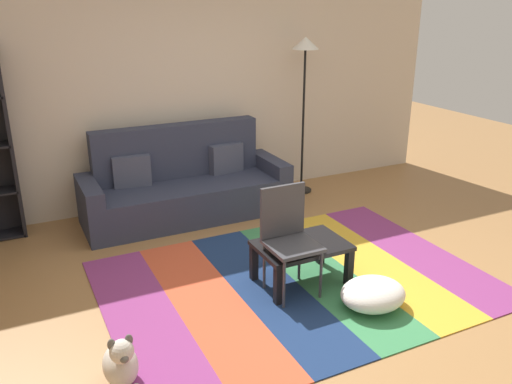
{
  "coord_description": "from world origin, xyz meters",
  "views": [
    {
      "loc": [
        -1.96,
        -3.32,
        2.31
      ],
      "look_at": [
        0.04,
        0.75,
        0.65
      ],
      "focal_mm": 37.04,
      "sensor_mm": 36.0,
      "label": 1
    }
  ],
  "objects_px": {
    "coffee_table": "(301,250)",
    "dog": "(121,363)",
    "tv_remote": "(296,248)",
    "folding_chair": "(288,231)",
    "pouf": "(373,294)",
    "standing_lamp": "(305,64)",
    "couch": "(185,187)"
  },
  "relations": [
    {
      "from": "coffee_table",
      "to": "dog",
      "type": "relative_size",
      "value": 1.92
    },
    {
      "from": "coffee_table",
      "to": "standing_lamp",
      "type": "relative_size",
      "value": 0.4
    },
    {
      "from": "coffee_table",
      "to": "dog",
      "type": "height_order",
      "value": "dog"
    },
    {
      "from": "standing_lamp",
      "to": "folding_chair",
      "type": "bearing_deg",
      "value": -123.57
    },
    {
      "from": "couch",
      "to": "dog",
      "type": "distance_m",
      "value": 2.83
    },
    {
      "from": "tv_remote",
      "to": "folding_chair",
      "type": "bearing_deg",
      "value": 137.06
    },
    {
      "from": "couch",
      "to": "folding_chair",
      "type": "relative_size",
      "value": 2.51
    },
    {
      "from": "dog",
      "to": "standing_lamp",
      "type": "relative_size",
      "value": 0.21
    },
    {
      "from": "couch",
      "to": "tv_remote",
      "type": "bearing_deg",
      "value": -81.66
    },
    {
      "from": "standing_lamp",
      "to": "tv_remote",
      "type": "bearing_deg",
      "value": -122.01
    },
    {
      "from": "folding_chair",
      "to": "pouf",
      "type": "bearing_deg",
      "value": 2.57
    },
    {
      "from": "coffee_table",
      "to": "pouf",
      "type": "height_order",
      "value": "coffee_table"
    },
    {
      "from": "coffee_table",
      "to": "folding_chair",
      "type": "bearing_deg",
      "value": -166.49
    },
    {
      "from": "coffee_table",
      "to": "folding_chair",
      "type": "height_order",
      "value": "folding_chair"
    },
    {
      "from": "folding_chair",
      "to": "tv_remote",
      "type": "bearing_deg",
      "value": 25.79
    },
    {
      "from": "pouf",
      "to": "folding_chair",
      "type": "distance_m",
      "value": 0.83
    },
    {
      "from": "pouf",
      "to": "folding_chair",
      "type": "height_order",
      "value": "folding_chair"
    },
    {
      "from": "tv_remote",
      "to": "folding_chair",
      "type": "xyz_separation_m",
      "value": [
        -0.06,
        0.03,
        0.15
      ]
    },
    {
      "from": "couch",
      "to": "tv_remote",
      "type": "relative_size",
      "value": 15.07
    },
    {
      "from": "coffee_table",
      "to": "tv_remote",
      "type": "relative_size",
      "value": 5.08
    },
    {
      "from": "standing_lamp",
      "to": "dog",
      "type": "bearing_deg",
      "value": -137.67
    },
    {
      "from": "coffee_table",
      "to": "dog",
      "type": "xyz_separation_m",
      "value": [
        -1.67,
        -0.61,
        -0.15
      ]
    },
    {
      "from": "couch",
      "to": "coffee_table",
      "type": "relative_size",
      "value": 2.97
    },
    {
      "from": "couch",
      "to": "folding_chair",
      "type": "xyz_separation_m",
      "value": [
        0.23,
        -1.94,
        0.2
      ]
    },
    {
      "from": "dog",
      "to": "coffee_table",
      "type": "bearing_deg",
      "value": 20.03
    },
    {
      "from": "pouf",
      "to": "tv_remote",
      "type": "xyz_separation_m",
      "value": [
        -0.41,
        0.53,
        0.26
      ]
    },
    {
      "from": "standing_lamp",
      "to": "tv_remote",
      "type": "height_order",
      "value": "standing_lamp"
    },
    {
      "from": "coffee_table",
      "to": "couch",
      "type": "bearing_deg",
      "value": 101.53
    },
    {
      "from": "folding_chair",
      "to": "standing_lamp",
      "type": "bearing_deg",
      "value": 108.91
    },
    {
      "from": "pouf",
      "to": "standing_lamp",
      "type": "bearing_deg",
      "value": 71.11
    },
    {
      "from": "pouf",
      "to": "folding_chair",
      "type": "relative_size",
      "value": 0.59
    },
    {
      "from": "coffee_table",
      "to": "folding_chair",
      "type": "distance_m",
      "value": 0.28
    }
  ]
}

